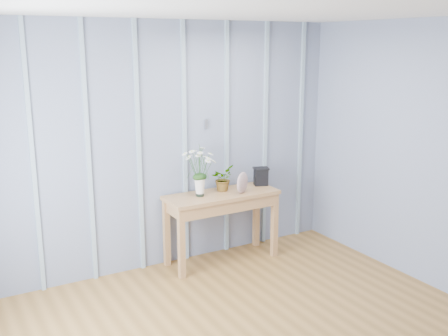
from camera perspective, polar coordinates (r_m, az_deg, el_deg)
room_shell at (r=4.04m, az=0.50°, el=9.39°), size 4.00×4.50×2.50m
sideboard at (r=5.49m, az=-0.26°, el=-3.90°), size 1.20×0.45×0.75m
daisy_vase at (r=5.28m, az=-2.67°, el=0.34°), size 0.37×0.28×0.52m
spider_plant at (r=5.52m, az=-0.18°, el=-1.13°), size 0.31×0.31×0.26m
felt_disc_vessel at (r=5.43m, az=2.01°, el=-1.60°), size 0.22×0.17×0.22m
carved_box at (r=5.75m, az=4.04°, el=-0.90°), size 0.19×0.17×0.20m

